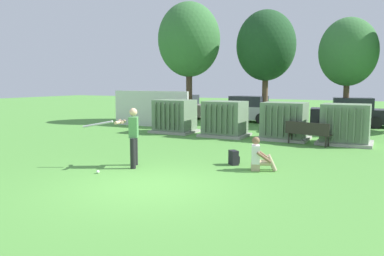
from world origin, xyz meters
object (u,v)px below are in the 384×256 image
(transformer_mid_west, at_px, (225,119))
(sports_ball, at_px, (98,172))
(transformer_mid_east, at_px, (284,122))
(parked_car_right_of_center, at_px, (350,113))
(park_bench, at_px, (308,132))
(seated_spectator, at_px, (259,157))
(transformer_west, at_px, (175,117))
(parked_car_left_of_center, at_px, (247,110))
(transformer_east, at_px, (345,125))
(parked_car_leftmost, at_px, (179,107))
(batter, at_px, (132,134))
(backpack, at_px, (234,158))

(transformer_mid_west, bearing_deg, sports_ball, -92.17)
(transformer_mid_east, distance_m, sports_ball, 9.11)
(transformer_mid_west, distance_m, parked_car_right_of_center, 8.58)
(park_bench, relative_size, seated_spectator, 1.91)
(transformer_west, bearing_deg, parked_car_right_of_center, 43.27)
(seated_spectator, bearing_deg, transformer_west, 135.83)
(transformer_west, relative_size, seated_spectator, 2.18)
(seated_spectator, height_order, parked_car_left_of_center, parked_car_left_of_center)
(transformer_east, bearing_deg, parked_car_leftmost, 149.01)
(parked_car_leftmost, height_order, parked_car_left_of_center, same)
(transformer_east, relative_size, seated_spectator, 2.18)
(batter, height_order, seated_spectator, batter)
(transformer_west, height_order, parked_car_right_of_center, same)
(parked_car_left_of_center, xyz_separation_m, parked_car_right_of_center, (6.05, 0.30, 0.00))
(transformer_mid_west, bearing_deg, parked_car_leftmost, 131.93)
(sports_ball, height_order, backpack, backpack)
(batter, distance_m, parked_car_leftmost, 15.54)
(sports_ball, bearing_deg, parked_car_right_of_center, 71.86)
(transformer_east, bearing_deg, transformer_mid_east, 177.22)
(transformer_west, bearing_deg, transformer_mid_west, -2.15)
(transformer_mid_west, bearing_deg, seated_spectator, -59.51)
(park_bench, height_order, backpack, park_bench)
(transformer_mid_west, distance_m, seated_spectator, 6.90)
(batter, height_order, parked_car_right_of_center, batter)
(parked_car_right_of_center, bearing_deg, sports_ball, -108.14)
(parked_car_right_of_center, bearing_deg, backpack, -99.62)
(transformer_east, bearing_deg, parked_car_left_of_center, 133.89)
(transformer_mid_east, distance_m, seated_spectator, 6.24)
(parked_car_leftmost, bearing_deg, parked_car_right_of_center, 0.75)
(parked_car_leftmost, bearing_deg, seated_spectator, -52.91)
(park_bench, xyz_separation_m, parked_car_left_of_center, (-5.18, 7.67, 0.22))
(transformer_west, xyz_separation_m, parked_car_leftmost, (-3.56, 6.89, -0.04))
(transformer_mid_west, xyz_separation_m, transformer_mid_east, (2.69, 0.23, 0.00))
(batter, bearing_deg, parked_car_left_of_center, 95.36)
(sports_ball, bearing_deg, batter, 73.24)
(seated_spectator, bearing_deg, batter, -159.88)
(transformer_mid_east, height_order, transformer_east, same)
(batter, relative_size, backpack, 3.95)
(transformer_mid_west, distance_m, transformer_mid_east, 2.70)
(backpack, bearing_deg, seated_spectator, -21.78)
(batter, bearing_deg, transformer_west, 110.57)
(transformer_east, distance_m, park_bench, 1.62)
(backpack, xyz_separation_m, parked_car_right_of_center, (2.16, 12.72, 0.54))
(transformer_mid_east, height_order, seated_spectator, transformer_mid_east)
(transformer_mid_east, bearing_deg, backpack, -90.91)
(transformer_west, xyz_separation_m, parked_car_left_of_center, (1.43, 6.74, -0.04))
(transformer_mid_west, bearing_deg, backpack, -65.04)
(transformer_mid_west, distance_m, transformer_east, 5.18)
(parked_car_right_of_center, bearing_deg, transformer_east, -86.53)
(transformer_mid_west, height_order, seated_spectator, transformer_mid_west)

